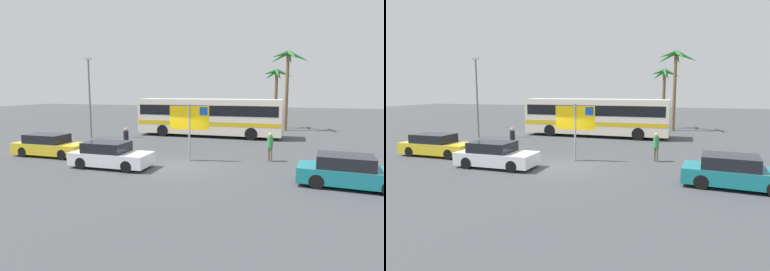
{
  "view_description": "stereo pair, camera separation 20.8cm",
  "coord_description": "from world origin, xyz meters",
  "views": [
    {
      "loc": [
        5.83,
        -15.85,
        4.01
      ],
      "look_at": [
        0.08,
        2.52,
        1.3
      ],
      "focal_mm": 30.93,
      "sensor_mm": 36.0,
      "label": 1
    },
    {
      "loc": [
        6.03,
        -15.78,
        4.01
      ],
      "look_at": [
        0.08,
        2.52,
        1.3
      ],
      "focal_mm": 30.93,
      "sensor_mm": 36.0,
      "label": 2
    }
  ],
  "objects": [
    {
      "name": "lamp_post_left_side",
      "position": [
        -10.35,
        7.67,
        3.59
      ],
      "size": [
        0.56,
        0.2,
        6.53
      ],
      "color": "slate",
      "rests_on": "ground"
    },
    {
      "name": "ferry_sign",
      "position": [
        0.3,
        1.47,
        2.33
      ],
      "size": [
        2.19,
        0.33,
        3.2
      ],
      "rotation": [
        0.0,
        0.0,
        0.12
      ],
      "color": "gray",
      "rests_on": "ground"
    },
    {
      "name": "car_white",
      "position": [
        -3.18,
        -1.19,
        0.64
      ],
      "size": [
        4.13,
        1.77,
        1.32
      ],
      "rotation": [
        0.0,
        0.0,
        0.0
      ],
      "color": "silver",
      "rests_on": "ground"
    },
    {
      "name": "pedestrian_by_bus",
      "position": [
        -4.27,
        2.51,
        0.95
      ],
      "size": [
        0.32,
        0.32,
        1.62
      ],
      "rotation": [
        0.0,
        0.0,
        0.58
      ],
      "color": "#1E2347",
      "rests_on": "ground"
    },
    {
      "name": "pedestrian_near_sign",
      "position": [
        4.57,
        2.7,
        0.95
      ],
      "size": [
        0.32,
        0.32,
        1.62
      ],
      "rotation": [
        0.0,
        0.0,
        4.08
      ],
      "color": "#706656",
      "rests_on": "ground"
    },
    {
      "name": "bus_front_coach",
      "position": [
        -1.18,
        11.39,
        1.79
      ],
      "size": [
        12.1,
        2.72,
        3.17
      ],
      "color": "silver",
      "rests_on": "ground"
    },
    {
      "name": "car_yellow",
      "position": [
        -8.22,
        0.33,
        0.64
      ],
      "size": [
        4.52,
        1.72,
        1.32
      ],
      "rotation": [
        0.0,
        0.0,
        -0.0
      ],
      "color": "yellow",
      "rests_on": "ground"
    },
    {
      "name": "palm_tree_seaside",
      "position": [
        4.95,
        17.29,
        6.15
      ],
      "size": [
        3.92,
        4.01,
        7.68
      ],
      "color": "brown",
      "rests_on": "ground"
    },
    {
      "name": "ground",
      "position": [
        0.0,
        0.0,
        0.0
      ],
      "size": [
        120.0,
        120.0,
        0.0
      ],
      "primitive_type": "plane",
      "color": "#424447"
    },
    {
      "name": "palm_tree_inland",
      "position": [
        3.84,
        19.15,
        4.82
      ],
      "size": [
        3.03,
        3.16,
        6.1
      ],
      "color": "brown",
      "rests_on": "ground"
    },
    {
      "name": "car_teal",
      "position": [
        8.06,
        -1.26,
        0.64
      ],
      "size": [
        4.33,
        2.16,
        1.32
      ],
      "rotation": [
        0.0,
        0.0,
        -0.09
      ],
      "color": "#19757F",
      "rests_on": "ground"
    }
  ]
}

